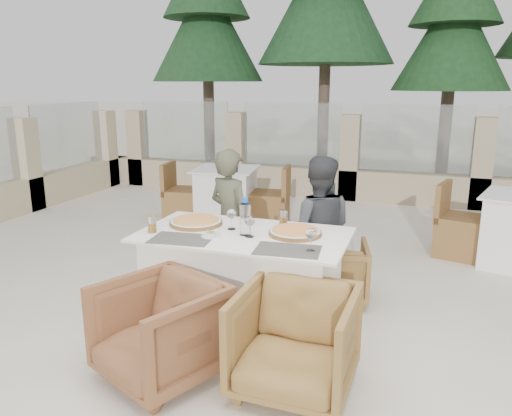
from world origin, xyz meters
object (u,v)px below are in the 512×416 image
(pizza_left, at_px, (196,221))
(diner_right, at_px, (317,230))
(beer_glass_right, at_px, (283,218))
(bg_table_a, at_px, (226,196))
(diner_left, at_px, (231,221))
(olive_dish, at_px, (211,234))
(wine_glass_near, at_px, (250,225))
(armchair_near_left, at_px, (160,331))
(wine_glass_centre, at_px, (232,218))
(dining_table, at_px, (244,280))
(water_bottle, at_px, (245,217))
(beer_glass_left, at_px, (152,224))
(armchair_near_right, at_px, (295,341))
(wine_glass_corner, at_px, (311,238))
(armchair_far_left, at_px, (239,256))
(pizza_right, at_px, (295,232))
(armchair_far_right, at_px, (334,271))

(pizza_left, xyz_separation_m, diner_right, (0.90, 0.54, -0.15))
(beer_glass_right, distance_m, bg_table_a, 2.90)
(diner_left, bearing_deg, olive_dish, 126.17)
(wine_glass_near, distance_m, olive_dish, 0.30)
(beer_glass_right, relative_size, olive_dish, 1.20)
(armchair_near_left, bearing_deg, olive_dish, 109.64)
(beer_glass_right, relative_size, diner_left, 0.10)
(wine_glass_centre, bearing_deg, dining_table, -30.48)
(water_bottle, bearing_deg, diner_left, 120.26)
(water_bottle, height_order, diner_right, diner_right)
(water_bottle, xyz_separation_m, diner_right, (0.42, 0.68, -0.26))
(dining_table, height_order, beer_glass_left, beer_glass_left)
(pizza_left, relative_size, armchair_near_left, 0.59)
(pizza_left, relative_size, wine_glass_near, 2.33)
(armchair_near_right, bearing_deg, armchair_near_left, -168.76)
(armchair_near_right, xyz_separation_m, diner_left, (-0.96, 1.34, 0.33))
(olive_dish, relative_size, bg_table_a, 0.07)
(wine_glass_corner, xyz_separation_m, bg_table_a, (-1.85, 2.99, -0.48))
(armchair_near_right, distance_m, diner_left, 1.68)
(wine_glass_corner, height_order, armchair_near_left, wine_glass_corner)
(dining_table, relative_size, wine_glass_corner, 8.70)
(armchair_far_left, bearing_deg, bg_table_a, -40.20)
(pizza_right, xyz_separation_m, diner_right, (0.06, 0.56, -0.14))
(wine_glass_near, height_order, wine_glass_corner, same)
(wine_glass_centre, bearing_deg, wine_glass_near, -35.59)
(water_bottle, xyz_separation_m, wine_glass_corner, (0.55, -0.21, -0.05))
(wine_glass_centre, relative_size, wine_glass_near, 1.00)
(armchair_far_left, bearing_deg, diner_right, -160.44)
(armchair_far_left, height_order, armchair_near_right, armchair_near_right)
(dining_table, height_order, wine_glass_centre, wine_glass_centre)
(armchair_far_left, bearing_deg, diner_left, 89.00)
(dining_table, relative_size, pizza_right, 3.97)
(armchair_far_left, xyz_separation_m, diner_left, (-0.04, -0.09, 0.36))
(beer_glass_left, xyz_separation_m, armchair_near_right, (1.28, -0.51, -0.50))
(armchair_far_left, relative_size, armchair_far_right, 1.16)
(wine_glass_centre, bearing_deg, diner_left, 112.65)
(wine_glass_near, bearing_deg, armchair_far_left, 116.46)
(pizza_right, height_order, wine_glass_corner, wine_glass_corner)
(armchair_near_left, distance_m, bg_table_a, 3.74)
(pizza_right, relative_size, diner_left, 0.30)
(bg_table_a, bearing_deg, water_bottle, -72.55)
(beer_glass_left, height_order, armchair_near_right, beer_glass_left)
(olive_dish, bearing_deg, armchair_far_left, 97.57)
(dining_table, xyz_separation_m, wine_glass_centre, (-0.13, 0.07, 0.48))
(pizza_right, distance_m, armchair_near_right, 0.95)
(wine_glass_corner, xyz_separation_m, armchair_near_left, (-0.84, -0.62, -0.53))
(wine_glass_near, distance_m, diner_left, 0.85)
(dining_table, height_order, armchair_near_right, dining_table)
(wine_glass_centre, distance_m, wine_glass_near, 0.25)
(wine_glass_corner, relative_size, beer_glass_left, 1.41)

